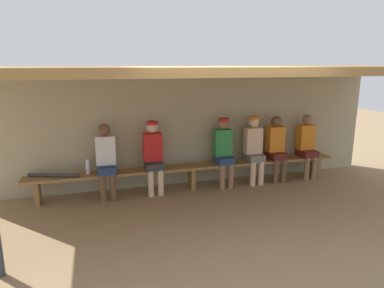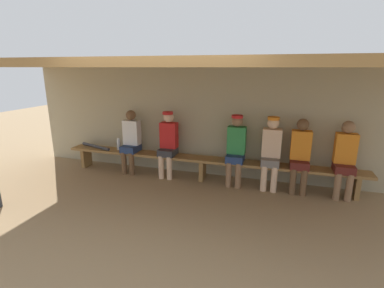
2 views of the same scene
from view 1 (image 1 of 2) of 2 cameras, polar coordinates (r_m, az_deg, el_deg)
The scene contains 12 objects.
ground_plane at distance 5.33m, azimuth 4.61°, elevation -13.04°, with size 24.00×24.00×0.00m, color #937754.
back_wall at distance 6.81m, azimuth -1.09°, elevation 2.62°, with size 8.00×0.20×2.20m, color tan.
dugout_roof at distance 5.44m, azimuth 2.44°, elevation 12.21°, with size 8.00×2.80×0.12m, color olive.
bench at distance 6.56m, azimuth -0.05°, elevation -4.22°, with size 6.00×0.36×0.46m.
player_shirtless_tan at distance 6.31m, azimuth -6.47°, elevation -1.62°, with size 0.34×0.42×1.34m.
player_rightmost at distance 6.92m, azimuth 10.31°, elevation -0.42°, with size 0.34×0.42×1.34m.
player_middle at distance 6.66m, azimuth 5.31°, elevation -0.79°, with size 0.34×0.42×1.34m.
player_in_white at distance 7.53m, azimuth 18.66°, elevation 0.07°, with size 0.34×0.42×1.34m.
player_with_sunglasses at distance 7.15m, azimuth 13.91°, elevation -0.29°, with size 0.34×0.42×1.34m.
player_in_red at distance 6.24m, azimuth -14.17°, elevation -2.28°, with size 0.34×0.42×1.34m.
water_bottle_orange at distance 6.30m, azimuth -17.02°, elevation -3.70°, with size 0.07×0.07×0.26m.
baseball_bat at distance 6.35m, azimuth -22.15°, elevation -4.84°, with size 0.07×0.07×0.88m, color #333338.
Camera 1 is at (-1.70, -4.47, 2.37)m, focal length 31.93 mm.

